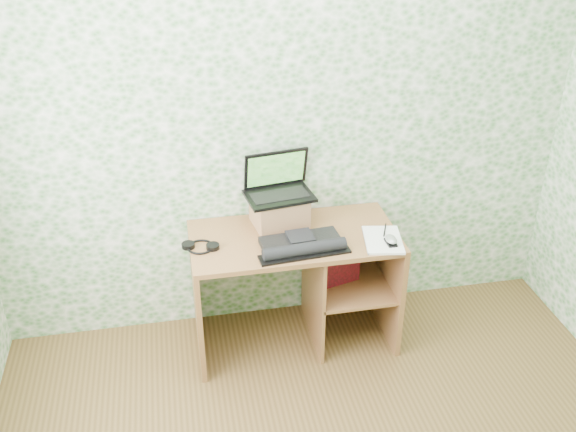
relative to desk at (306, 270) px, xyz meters
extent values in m
plane|color=white|center=(-0.08, 0.28, 0.82)|extent=(3.50, 0.00, 3.50)
cube|color=brown|center=(-0.08, -0.03, 0.25)|extent=(1.20, 0.60, 0.03)
cube|color=brown|center=(-0.66, -0.03, -0.12)|extent=(0.03, 0.60, 0.72)
cube|color=brown|center=(0.51, -0.03, -0.12)|extent=(0.03, 0.60, 0.72)
cube|color=brown|center=(0.04, -0.03, -0.12)|extent=(0.02, 0.56, 0.72)
cube|color=brown|center=(0.27, -0.03, -0.10)|extent=(0.46, 0.56, 0.02)
cube|color=brown|center=(0.28, 0.26, -0.12)|extent=(0.48, 0.02, 0.72)
cube|color=#A46E49|center=(-0.14, 0.12, 0.36)|extent=(0.34, 0.29, 0.18)
cube|color=black|center=(-0.14, 0.12, 0.46)|extent=(0.42, 0.32, 0.02)
cube|color=black|center=(-0.14, 0.11, 0.47)|extent=(0.35, 0.19, 0.00)
cube|color=black|center=(-0.14, 0.22, 0.59)|extent=(0.39, 0.12, 0.24)
cube|color=#17521A|center=(-0.14, 0.21, 0.58)|extent=(0.35, 0.10, 0.20)
cube|color=black|center=(-0.06, -0.12, 0.29)|extent=(0.46, 0.20, 0.04)
cube|color=black|center=(-0.06, -0.12, 0.30)|extent=(0.15, 0.15, 0.06)
cylinder|color=black|center=(-0.06, -0.24, 0.30)|extent=(0.47, 0.11, 0.07)
cube|color=black|center=(-0.06, -0.24, 0.27)|extent=(0.52, 0.14, 0.01)
torus|color=black|center=(-0.62, -0.06, 0.28)|extent=(0.19, 0.19, 0.01)
cylinder|color=black|center=(-0.69, -0.04, 0.28)|extent=(0.07, 0.07, 0.03)
cylinder|color=black|center=(-0.55, -0.08, 0.28)|extent=(0.07, 0.07, 0.03)
cube|color=white|center=(0.41, -0.18, 0.28)|extent=(0.26, 0.33, 0.01)
ellipsoid|color=#B6B6B8|center=(0.43, -0.24, 0.30)|extent=(0.06, 0.10, 0.03)
cylinder|color=black|center=(0.45, -0.10, 0.29)|extent=(0.06, 0.13, 0.01)
cube|color=maroon|center=(0.20, -0.03, 0.06)|extent=(0.26, 0.14, 0.29)
camera|label=1|loc=(-0.72, -3.13, 2.19)|focal=40.00mm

